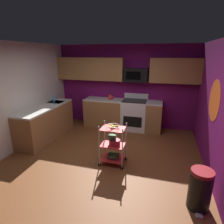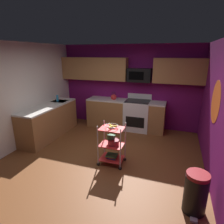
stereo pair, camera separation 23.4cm
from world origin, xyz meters
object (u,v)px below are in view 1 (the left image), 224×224
object	(u,v)px
mixing_bowl_large	(115,142)
dish_soap_bottle	(54,99)
mixing_bowl_small	(112,137)
kettle	(111,97)
fruit_bowl	(113,126)
trash_can	(200,189)
book_stack	(113,156)
rolling_cart	(113,145)
microwave	(136,75)
oven_range	(134,115)

from	to	relation	value
mixing_bowl_large	dish_soap_bottle	bearing A→B (deg)	149.88
mixing_bowl_small	kettle	distance (m)	2.22
fruit_bowl	dish_soap_bottle	distance (m)	2.56
trash_can	book_stack	bearing A→B (deg)	152.42
fruit_bowl	book_stack	size ratio (longest dim) A/B	1.02
fruit_bowl	book_stack	world-z (taller)	fruit_bowl
rolling_cart	fruit_bowl	size ratio (longest dim) A/B	3.36
mixing_bowl_small	kettle	size ratio (longest dim) A/B	0.69
microwave	kettle	distance (m)	1.05
mixing_bowl_large	mixing_bowl_small	xyz separation A→B (m)	(-0.06, 0.03, 0.10)
oven_range	trash_can	xyz separation A→B (m)	(1.51, -2.97, -0.15)
fruit_bowl	mixing_bowl_small	size ratio (longest dim) A/B	1.49
fruit_bowl	mixing_bowl_large	size ratio (longest dim) A/B	1.08
dish_soap_bottle	rolling_cart	bearing A→B (deg)	-30.54
rolling_cart	dish_soap_bottle	distance (m)	2.61
microwave	fruit_bowl	xyz separation A→B (m)	(-0.11, -2.23, -0.82)
kettle	dish_soap_bottle	xyz separation A→B (m)	(-1.53, -0.82, 0.02)
microwave	fruit_bowl	size ratio (longest dim) A/B	2.57
dish_soap_bottle	kettle	bearing A→B (deg)	28.23
rolling_cart	mixing_bowl_large	world-z (taller)	rolling_cart
oven_range	microwave	xyz separation A→B (m)	(-0.00, 0.10, 1.22)
microwave	trash_can	bearing A→B (deg)	-63.77
mixing_bowl_small	oven_range	bearing A→B (deg)	86.27
rolling_cart	dish_soap_bottle	xyz separation A→B (m)	(-2.20, 1.30, 0.57)
fruit_bowl	trash_can	distance (m)	1.91
fruit_bowl	book_stack	bearing A→B (deg)	-7.13
microwave	trash_can	xyz separation A→B (m)	(1.52, -3.08, -1.37)
mixing_bowl_large	trash_can	xyz separation A→B (m)	(1.59, -0.85, -0.19)
oven_range	dish_soap_bottle	xyz separation A→B (m)	(-2.31, -0.83, 0.54)
fruit_bowl	trash_can	world-z (taller)	fruit_bowl
fruit_bowl	kettle	size ratio (longest dim) A/B	1.03
microwave	dish_soap_bottle	world-z (taller)	microwave
oven_range	fruit_bowl	distance (m)	2.16
oven_range	mixing_bowl_large	bearing A→B (deg)	-91.95
microwave	kettle	size ratio (longest dim) A/B	2.65
mixing_bowl_large	rolling_cart	bearing A→B (deg)	-180.00
book_stack	trash_can	world-z (taller)	trash_can
oven_range	kettle	bearing A→B (deg)	-179.72
oven_range	kettle	xyz separation A→B (m)	(-0.78, -0.00, 0.52)
dish_soap_bottle	mixing_bowl_large	bearing A→B (deg)	-30.12
mixing_bowl_small	dish_soap_bottle	distance (m)	2.55
rolling_cart	kettle	bearing A→B (deg)	107.48
mixing_bowl_small	fruit_bowl	bearing A→B (deg)	-46.36
mixing_bowl_large	mixing_bowl_small	size ratio (longest dim) A/B	1.38
rolling_cart	trash_can	size ratio (longest dim) A/B	1.39
fruit_bowl	trash_can	size ratio (longest dim) A/B	0.41
book_stack	trash_can	xyz separation A→B (m)	(1.62, -0.85, 0.16)
mixing_bowl_small	trash_can	distance (m)	1.89
dish_soap_bottle	microwave	bearing A→B (deg)	21.97
rolling_cart	mixing_bowl_small	bearing A→B (deg)	133.64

